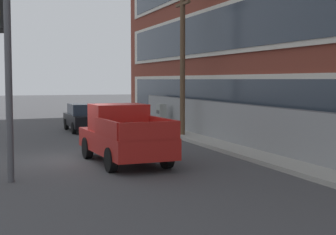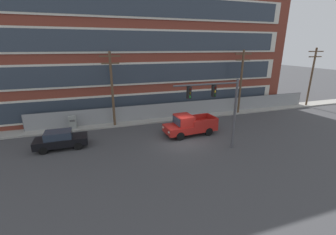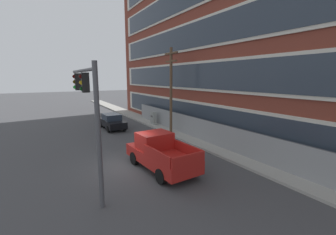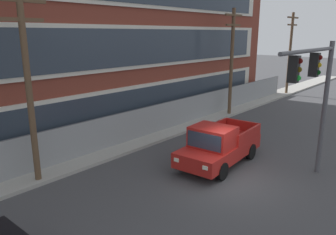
{
  "view_description": "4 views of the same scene",
  "coord_description": "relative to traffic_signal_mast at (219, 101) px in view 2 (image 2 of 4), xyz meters",
  "views": [
    {
      "loc": [
        19.0,
        -3.02,
        2.96
      ],
      "look_at": [
        3.13,
        2.43,
        1.72
      ],
      "focal_mm": 55.0,
      "sensor_mm": 36.0,
      "label": 1
    },
    {
      "loc": [
        -7.21,
        -17.68,
        8.35
      ],
      "look_at": [
        -0.51,
        2.52,
        1.61
      ],
      "focal_mm": 24.0,
      "sensor_mm": 36.0,
      "label": 2
    },
    {
      "loc": [
        12.38,
        -4.46,
        5.31
      ],
      "look_at": [
        0.08,
        2.65,
        2.77
      ],
      "focal_mm": 24.0,
      "sensor_mm": 36.0,
      "label": 3
    },
    {
      "loc": [
        -11.58,
        -6.56,
        6.25
      ],
      "look_at": [
        1.97,
        5.19,
        1.61
      ],
      "focal_mm": 35.0,
      "sensor_mm": 36.0,
      "label": 4
    }
  ],
  "objects": [
    {
      "name": "ground_plane",
      "position": [
        -2.03,
        2.55,
        -4.21
      ],
      "size": [
        160.0,
        160.0,
        0.0
      ],
      "primitive_type": "plane",
      "color": "#424244"
    },
    {
      "name": "sidewalk_building_side",
      "position": [
        -2.03,
        9.33,
        -4.13
      ],
      "size": [
        80.0,
        2.1,
        0.16
      ],
      "primitive_type": "cube",
      "color": "#9E9B93",
      "rests_on": "ground"
    },
    {
      "name": "brick_mill_building",
      "position": [
        -3.99,
        14.49,
        4.75
      ],
      "size": [
        40.35,
        8.83,
        17.9
      ],
      "color": "brown",
      "rests_on": "ground"
    },
    {
      "name": "chain_link_fence",
      "position": [
        1.56,
        9.59,
        -3.23
      ],
      "size": [
        35.88,
        0.06,
        1.93
      ],
      "color": "gray",
      "rests_on": "ground"
    },
    {
      "name": "traffic_signal_mast",
      "position": [
        0.0,
        0.0,
        0.0
      ],
      "size": [
        5.52,
        0.43,
        5.93
      ],
      "color": "#4C4C51",
      "rests_on": "ground"
    },
    {
      "name": "pickup_truck_red",
      "position": [
        -0.73,
        3.94,
        -3.25
      ],
      "size": [
        5.32,
        2.44,
        2.06
      ],
      "color": "#AD1E19",
      "rests_on": "ground"
    },
    {
      "name": "sedan_black",
      "position": [
        -12.38,
        4.51,
        -3.42
      ],
      "size": [
        4.26,
        1.88,
        1.56
      ],
      "color": "black",
      "rests_on": "ground"
    },
    {
      "name": "utility_pole_near_corner",
      "position": [
        -7.47,
        8.71,
        0.15
      ],
      "size": [
        2.09,
        0.26,
        7.94
      ],
      "color": "brown",
      "rests_on": "ground"
    },
    {
      "name": "utility_pole_midblock",
      "position": [
        8.25,
        8.64,
        0.21
      ],
      "size": [
        2.27,
        0.26,
        8.01
      ],
      "color": "brown",
      "rests_on": "ground"
    },
    {
      "name": "utility_pole_far_east",
      "position": [
        20.04,
        8.79,
        0.37
      ],
      "size": [
        2.58,
        0.26,
        8.22
      ],
      "color": "brown",
      "rests_on": "ground"
    },
    {
      "name": "electrical_cabinet",
      "position": [
        -11.71,
        8.97,
        -3.45
      ],
      "size": [
        0.72,
        0.44,
        1.52
      ],
      "color": "#939993",
      "rests_on": "ground"
    }
  ]
}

